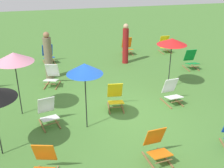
# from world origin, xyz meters

# --- Properties ---
(ground_plane) EXTENTS (40.00, 40.00, 0.00)m
(ground_plane) POSITION_xyz_m (0.00, 0.00, 0.00)
(ground_plane) COLOR #477A33
(deckchair_0) EXTENTS (0.49, 0.76, 0.83)m
(deckchair_0) POSITION_xyz_m (3.86, 5.59, 0.37)
(deckchair_0) COLOR olive
(deckchair_0) RESTS_ON ground
(deckchair_2) EXTENTS (0.51, 0.78, 0.83)m
(deckchair_2) POSITION_xyz_m (4.03, 3.13, 0.37)
(deckchair_2) COLOR olive
(deckchair_2) RESTS_ON ground
(deckchair_3) EXTENTS (0.64, 0.85, 0.83)m
(deckchair_3) POSITION_xyz_m (-2.21, -0.04, 0.37)
(deckchair_3) COLOR olive
(deckchair_3) RESTS_ON ground
(deckchair_5) EXTENTS (0.59, 0.82, 0.83)m
(deckchair_5) POSITION_xyz_m (-2.02, 5.37, 0.37)
(deckchair_5) COLOR olive
(deckchair_5) RESTS_ON ground
(deckchair_7) EXTENTS (0.53, 0.79, 0.83)m
(deckchair_7) POSITION_xyz_m (1.89, 5.72, 0.37)
(deckchair_7) COLOR olive
(deckchair_7) RESTS_ON ground
(deckchair_8) EXTENTS (0.55, 0.80, 0.83)m
(deckchair_8) POSITION_xyz_m (0.26, -2.26, 0.37)
(deckchair_8) COLOR olive
(deckchair_8) RESTS_ON ground
(deckchair_9) EXTENTS (0.55, 0.80, 0.83)m
(deckchair_9) POSITION_xyz_m (1.85, 0.36, 0.37)
(deckchair_9) COLOR olive
(deckchair_9) RESTS_ON ground
(deckchair_10) EXTENTS (0.57, 0.81, 0.83)m
(deckchair_10) POSITION_xyz_m (-0.07, 0.45, 0.37)
(deckchair_10) COLOR olive
(deckchair_10) RESTS_ON ground
(deckchair_11) EXTENTS (0.66, 0.86, 0.83)m
(deckchair_11) POSITION_xyz_m (-2.37, -2.25, 0.37)
(deckchair_11) COLOR olive
(deckchair_11) RESTS_ON ground
(deckchair_13) EXTENTS (0.68, 0.87, 0.83)m
(deckchair_13) POSITION_xyz_m (-1.98, 2.72, 0.37)
(deckchair_13) COLOR olive
(deckchair_13) RESTS_ON ground
(umbrella_0) EXTENTS (1.13, 1.13, 2.01)m
(umbrella_0) POSITION_xyz_m (-3.00, 0.74, 1.86)
(umbrella_0) COLOR black
(umbrella_0) RESTS_ON ground
(umbrella_1) EXTENTS (1.05, 1.05, 1.91)m
(umbrella_1) POSITION_xyz_m (2.20, 1.40, 1.80)
(umbrella_1) COLOR black
(umbrella_1) RESTS_ON ground
(umbrella_2) EXTENTS (0.98, 0.98, 1.95)m
(umbrella_2) POSITION_xyz_m (-1.15, -0.48, 1.80)
(umbrella_2) COLOR black
(umbrella_2) RESTS_ON ground
(person_0) EXTENTS (0.33, 0.33, 1.90)m
(person_0) POSITION_xyz_m (-2.04, 3.46, 0.90)
(person_0) COLOR #72664C
(person_0) RESTS_ON ground
(person_1) EXTENTS (0.34, 0.34, 1.82)m
(person_1) POSITION_xyz_m (1.42, 4.46, 0.89)
(person_1) COLOR maroon
(person_1) RESTS_ON ground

